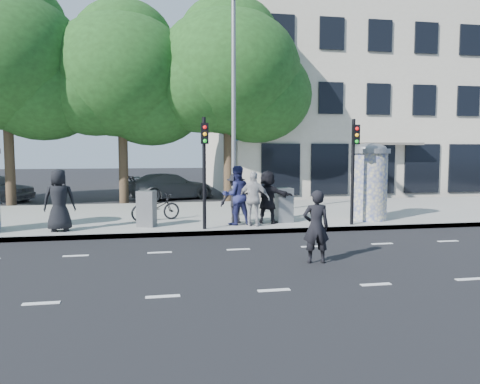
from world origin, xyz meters
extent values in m
plane|color=black|center=(0.00, 0.00, 0.00)|extent=(120.00, 120.00, 0.00)
cube|color=gray|center=(0.00, 7.50, 0.07)|extent=(40.00, 8.00, 0.15)
cube|color=slate|center=(0.00, 3.55, 0.07)|extent=(40.00, 0.10, 0.16)
cube|color=silver|center=(0.00, -2.20, 0.00)|extent=(32.00, 0.12, 0.01)
cube|color=silver|center=(0.00, 1.40, 0.00)|extent=(32.00, 0.12, 0.01)
cylinder|color=beige|center=(5.20, 4.70, 1.30)|extent=(1.20, 1.20, 2.30)
cylinder|color=slate|center=(5.20, 4.70, 2.53)|extent=(1.36, 1.36, 0.16)
ellipsoid|color=slate|center=(5.20, 4.70, 2.61)|extent=(1.10, 1.10, 0.38)
cylinder|color=black|center=(-0.60, 3.85, 1.85)|extent=(0.11, 0.11, 3.40)
cube|color=black|center=(-0.60, 3.67, 3.05)|extent=(0.22, 0.14, 0.62)
cylinder|color=black|center=(4.20, 3.85, 1.85)|extent=(0.11, 0.11, 3.40)
cube|color=black|center=(4.20, 3.67, 3.05)|extent=(0.22, 0.14, 0.62)
cylinder|color=slate|center=(0.80, 6.70, 4.15)|extent=(0.16, 0.16, 8.00)
cylinder|color=#38281C|center=(-8.50, 12.50, 2.36)|extent=(0.44, 0.44, 4.73)
ellipsoid|color=#1B3C15|center=(-8.50, 12.50, 6.51)|extent=(7.20, 7.20, 6.12)
cylinder|color=#38281C|center=(-3.50, 12.70, 2.21)|extent=(0.44, 0.44, 4.41)
ellipsoid|color=#1B3C15|center=(-3.50, 12.70, 6.08)|extent=(6.80, 6.80, 5.78)
cylinder|color=#38281C|center=(1.50, 12.30, 2.29)|extent=(0.44, 0.44, 4.59)
ellipsoid|color=#1B3C15|center=(1.50, 12.30, 6.32)|extent=(7.00, 7.00, 5.95)
cube|color=#BAB19C|center=(12.00, 20.00, 6.00)|extent=(20.00, 15.00, 12.00)
cube|color=black|center=(12.00, 12.45, 1.60)|extent=(18.00, 0.10, 2.60)
cube|color=#59544C|center=(10.00, 12.10, 2.90)|extent=(3.20, 0.90, 0.12)
cube|color=#194C8C|center=(2.50, 12.45, 3.20)|extent=(1.60, 0.06, 0.30)
imported|color=black|center=(-4.87, 4.25, 1.08)|extent=(0.96, 0.67, 1.87)
imported|color=navy|center=(0.50, 4.51, 1.10)|extent=(1.05, 0.88, 1.91)
imported|color=black|center=(0.56, 4.89, 0.97)|extent=(1.21, 0.95, 1.64)
imported|color=#A09FA2|center=(1.01, 4.12, 1.02)|extent=(1.17, 0.95, 1.74)
imported|color=black|center=(1.57, 4.60, 1.02)|extent=(1.72, 1.20, 1.75)
imported|color=black|center=(1.47, -0.32, 0.83)|extent=(0.65, 0.46, 1.66)
imported|color=black|center=(-2.06, 5.93, 0.60)|extent=(1.15, 1.83, 0.91)
cube|color=slate|center=(-2.34, 4.64, 0.72)|extent=(0.65, 0.57, 1.13)
cube|color=slate|center=(2.17, 4.75, 0.72)|extent=(0.59, 0.46, 1.14)
imported|color=#5A5D62|center=(-1.24, 14.42, 0.68)|extent=(3.69, 5.06, 1.36)
camera|label=1|loc=(-2.14, -10.26, 2.53)|focal=35.00mm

